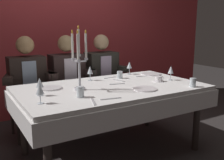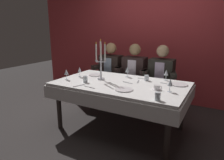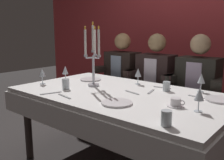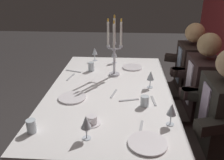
{
  "view_description": "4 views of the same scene",
  "coord_description": "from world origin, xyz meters",
  "px_view_note": "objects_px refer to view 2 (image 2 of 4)",
  "views": [
    {
      "loc": [
        -1.36,
        -2.29,
        1.36
      ],
      "look_at": [
        0.01,
        -0.0,
        0.8
      ],
      "focal_mm": 42.08,
      "sensor_mm": 36.0,
      "label": 1
    },
    {
      "loc": [
        1.3,
        -2.57,
        1.53
      ],
      "look_at": [
        -0.1,
        -0.07,
        0.78
      ],
      "focal_mm": 32.6,
      "sensor_mm": 36.0,
      "label": 2
    },
    {
      "loc": [
        1.34,
        -1.71,
        1.29
      ],
      "look_at": [
        -0.07,
        -0.03,
        0.84
      ],
      "focal_mm": 40.43,
      "sensor_mm": 36.0,
      "label": 3
    },
    {
      "loc": [
        1.98,
        0.16,
        1.68
      ],
      "look_at": [
        -0.1,
        0.02,
        0.79
      ],
      "focal_mm": 38.43,
      "sensor_mm": 36.0,
      "label": 4
    }
  ],
  "objects_px": {
    "dinner_plate_0": "(124,89)",
    "seated_diner_0": "(111,68)",
    "dining_table": "(120,90)",
    "water_tumbler_0": "(147,78)",
    "wine_glass_3": "(66,72)",
    "water_tumbler_1": "(85,79)",
    "wine_glass_0": "(79,70)",
    "wine_glass_4": "(127,70)",
    "seated_diner_1": "(135,71)",
    "seated_diner_2": "(161,74)",
    "water_tumbler_2": "(158,96)",
    "candelabra": "(101,62)",
    "dinner_plate_2": "(95,75)",
    "wine_glass_2": "(170,83)",
    "dinner_plate_1": "(179,84)",
    "wine_glass_1": "(166,73)",
    "coffee_cup_0": "(157,88)"
  },
  "relations": [
    {
      "from": "dinner_plate_1",
      "to": "wine_glass_3",
      "type": "distance_m",
      "value": 1.68
    },
    {
      "from": "dinner_plate_0",
      "to": "water_tumbler_2",
      "type": "height_order",
      "value": "water_tumbler_2"
    },
    {
      "from": "seated_diner_1",
      "to": "seated_diner_2",
      "type": "relative_size",
      "value": 1.0
    },
    {
      "from": "dinner_plate_0",
      "to": "wine_glass_3",
      "type": "distance_m",
      "value": 1.02
    },
    {
      "from": "seated_diner_2",
      "to": "dinner_plate_2",
      "type": "bearing_deg",
      "value": -144.54
    },
    {
      "from": "water_tumbler_2",
      "to": "dinner_plate_0",
      "type": "bearing_deg",
      "value": 162.13
    },
    {
      "from": "dinner_plate_1",
      "to": "seated_diner_2",
      "type": "xyz_separation_m",
      "value": [
        -0.41,
        0.59,
        -0.01
      ]
    },
    {
      "from": "seated_diner_2",
      "to": "wine_glass_2",
      "type": "bearing_deg",
      "value": -68.57
    },
    {
      "from": "seated_diner_1",
      "to": "dining_table",
      "type": "bearing_deg",
      "value": -80.41
    },
    {
      "from": "coffee_cup_0",
      "to": "water_tumbler_2",
      "type": "bearing_deg",
      "value": -71.76
    },
    {
      "from": "candelabra",
      "to": "water_tumbler_1",
      "type": "bearing_deg",
      "value": -112.9
    },
    {
      "from": "dinner_plate_1",
      "to": "wine_glass_3",
      "type": "bearing_deg",
      "value": -161.23
    },
    {
      "from": "wine_glass_0",
      "to": "wine_glass_1",
      "type": "xyz_separation_m",
      "value": [
        1.29,
        0.47,
        0.0
      ]
    },
    {
      "from": "wine_glass_2",
      "to": "water_tumbler_1",
      "type": "distance_m",
      "value": 1.21
    },
    {
      "from": "water_tumbler_1",
      "to": "seated_diner_1",
      "type": "height_order",
      "value": "seated_diner_1"
    },
    {
      "from": "wine_glass_4",
      "to": "coffee_cup_0",
      "type": "distance_m",
      "value": 0.78
    },
    {
      "from": "water_tumbler_0",
      "to": "water_tumbler_1",
      "type": "xyz_separation_m",
      "value": [
        -0.75,
        -0.54,
        0.01
      ]
    },
    {
      "from": "water_tumbler_0",
      "to": "seated_diner_2",
      "type": "height_order",
      "value": "seated_diner_2"
    },
    {
      "from": "wine_glass_4",
      "to": "seated_diner_2",
      "type": "relative_size",
      "value": 0.13
    },
    {
      "from": "dinner_plate_1",
      "to": "water_tumbler_2",
      "type": "distance_m",
      "value": 0.76
    },
    {
      "from": "dinner_plate_0",
      "to": "wine_glass_2",
      "type": "distance_m",
      "value": 0.59
    },
    {
      "from": "wine_glass_3",
      "to": "water_tumbler_1",
      "type": "relative_size",
      "value": 1.69
    },
    {
      "from": "water_tumbler_2",
      "to": "wine_glass_2",
      "type": "bearing_deg",
      "value": 83.44
    },
    {
      "from": "dining_table",
      "to": "dinner_plate_0",
      "type": "bearing_deg",
      "value": -55.69
    },
    {
      "from": "wine_glass_0",
      "to": "water_tumbler_1",
      "type": "height_order",
      "value": "wine_glass_0"
    },
    {
      "from": "seated_diner_0",
      "to": "wine_glass_1",
      "type": "bearing_deg",
      "value": -19.28
    },
    {
      "from": "candelabra",
      "to": "water_tumbler_0",
      "type": "distance_m",
      "value": 0.74
    },
    {
      "from": "water_tumbler_1",
      "to": "seated_diner_0",
      "type": "relative_size",
      "value": 0.08
    },
    {
      "from": "dinner_plate_1",
      "to": "water_tumbler_1",
      "type": "height_order",
      "value": "water_tumbler_1"
    },
    {
      "from": "wine_glass_3",
      "to": "seated_diner_1",
      "type": "height_order",
      "value": "seated_diner_1"
    },
    {
      "from": "dinner_plate_0",
      "to": "seated_diner_0",
      "type": "distance_m",
      "value": 1.46
    },
    {
      "from": "coffee_cup_0",
      "to": "dinner_plate_1",
      "type": "bearing_deg",
      "value": 61.79
    },
    {
      "from": "dinner_plate_2",
      "to": "water_tumbler_2",
      "type": "xyz_separation_m",
      "value": [
        1.28,
        -0.67,
        0.04
      ]
    },
    {
      "from": "wine_glass_4",
      "to": "seated_diner_0",
      "type": "bearing_deg",
      "value": 139.03
    },
    {
      "from": "wine_glass_4",
      "to": "wine_glass_3",
      "type": "bearing_deg",
      "value": -140.52
    },
    {
      "from": "dinner_plate_0",
      "to": "water_tumbler_0",
      "type": "height_order",
      "value": "water_tumbler_0"
    },
    {
      "from": "water_tumbler_0",
      "to": "seated_diner_0",
      "type": "height_order",
      "value": "seated_diner_0"
    },
    {
      "from": "dining_table",
      "to": "water_tumbler_1",
      "type": "height_order",
      "value": "water_tumbler_1"
    },
    {
      "from": "wine_glass_1",
      "to": "wine_glass_3",
      "type": "bearing_deg",
      "value": -152.4
    },
    {
      "from": "dining_table",
      "to": "water_tumbler_0",
      "type": "distance_m",
      "value": 0.45
    },
    {
      "from": "wine_glass_0",
      "to": "candelabra",
      "type": "bearing_deg",
      "value": 3.91
    },
    {
      "from": "dining_table",
      "to": "water_tumbler_1",
      "type": "bearing_deg",
      "value": -152.67
    },
    {
      "from": "water_tumbler_2",
      "to": "candelabra",
      "type": "bearing_deg",
      "value": 155.27
    },
    {
      "from": "wine_glass_0",
      "to": "wine_glass_3",
      "type": "xyz_separation_m",
      "value": [
        -0.07,
        -0.24,
        -0.0
      ]
    },
    {
      "from": "coffee_cup_0",
      "to": "seated_diner_1",
      "type": "xyz_separation_m",
      "value": [
        -0.72,
        0.96,
        -0.03
      ]
    },
    {
      "from": "dinner_plate_0",
      "to": "water_tumbler_1",
      "type": "height_order",
      "value": "water_tumbler_1"
    },
    {
      "from": "dinner_plate_2",
      "to": "wine_glass_3",
      "type": "distance_m",
      "value": 0.52
    },
    {
      "from": "wine_glass_2",
      "to": "water_tumbler_0",
      "type": "height_order",
      "value": "wine_glass_2"
    },
    {
      "from": "wine_glass_0",
      "to": "seated_diner_2",
      "type": "bearing_deg",
      "value": 38.89
    },
    {
      "from": "dinner_plate_0",
      "to": "seated_diner_0",
      "type": "bearing_deg",
      "value": 125.9
    }
  ]
}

